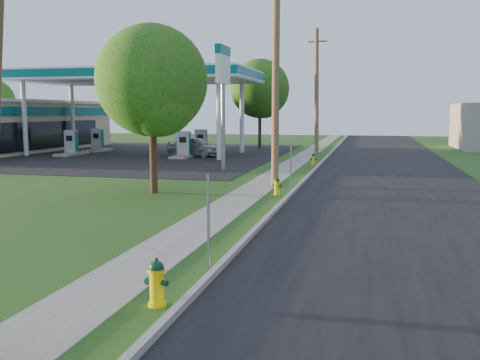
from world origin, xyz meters
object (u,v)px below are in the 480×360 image
object	(u,v)px
fuel_pump_sw	(98,143)
hydrant_mid	(277,186)
fuel_pump_ne	(184,148)
hydrant_far	(313,159)
tree_verge	(153,85)
utility_pole_mid	(276,73)
fuel_pump_se	(201,144)
tree_lot	(261,91)
car_silver	(195,146)
utility_pole_far	(317,91)
hydrant_near	(157,283)
fuel_pump_nw	(71,146)
price_pylon	(223,72)

from	to	relation	value
fuel_pump_sw	hydrant_mid	distance (m)	26.84
fuel_pump_ne	hydrant_far	distance (m)	10.15
tree_verge	utility_pole_mid	bearing A→B (deg)	36.98
fuel_pump_se	tree_lot	world-z (taller)	tree_lot
car_silver	utility_pole_far	bearing A→B (deg)	-47.74
fuel_pump_ne	utility_pole_mid	bearing A→B (deg)	-55.60
utility_pole_far	car_silver	xyz separation A→B (m)	(-8.46, -3.81, -4.06)
hydrant_mid	hydrant_near	bearing A→B (deg)	-89.51
utility_pole_mid	hydrant_near	bearing A→B (deg)	-87.61
utility_pole_far	tree_lot	xyz separation A→B (m)	(-5.48, 5.73, 0.30)
hydrant_mid	fuel_pump_ne	bearing A→B (deg)	121.27
fuel_pump_sw	tree_verge	distance (m)	24.65
fuel_pump_sw	tree_verge	xyz separation A→B (m)	(13.58, -20.25, 3.60)
fuel_pump_nw	car_silver	world-z (taller)	fuel_pump_nw
hydrant_near	hydrant_mid	distance (m)	12.55
tree_lot	tree_verge	bearing A→B (deg)	-87.53
utility_pole_mid	fuel_pump_sw	xyz separation A→B (m)	(-17.90, 17.00, -4.23)
tree_verge	hydrant_near	bearing A→B (deg)	-67.28
tree_verge	hydrant_far	xyz separation A→B (m)	(5.01, 12.94, -3.95)
fuel_pump_nw	hydrant_mid	xyz separation A→B (m)	(18.42, -15.51, -0.37)
utility_pole_mid	utility_pole_far	bearing A→B (deg)	90.00
fuel_pump_nw	tree_verge	world-z (taller)	tree_verge
fuel_pump_nw	fuel_pump_sw	size ratio (longest dim) A/B	1.00
car_silver	utility_pole_mid	bearing A→B (deg)	-131.17
fuel_pump_sw	hydrant_near	xyz separation A→B (m)	(18.53, -32.06, -0.32)
tree_verge	fuel_pump_se	bearing A→B (deg)	102.75
utility_pole_mid	fuel_pump_sw	distance (m)	25.05
car_silver	tree_lot	bearing A→B (deg)	0.66
price_pylon	fuel_pump_nw	bearing A→B (deg)	151.82
fuel_pump_se	price_pylon	distance (m)	13.40
fuel_pump_nw	fuel_pump_sw	xyz separation A→B (m)	(0.00, 4.00, 0.00)
fuel_pump_sw	tree_verge	bearing A→B (deg)	-56.15
utility_pole_mid	fuel_pump_sw	bearing A→B (deg)	136.48
hydrant_near	fuel_pump_ne	bearing A→B (deg)	108.76
price_pylon	tree_lot	distance (m)	18.30
utility_pole_mid	hydrant_mid	bearing A→B (deg)	-78.26
utility_pole_far	tree_lot	bearing A→B (deg)	133.73
tree_verge	hydrant_far	size ratio (longest dim) A/B	8.94
fuel_pump_nw	car_silver	xyz separation A→B (m)	(9.44, 1.19, 0.02)
utility_pole_far	hydrant_far	world-z (taller)	utility_pole_far
fuel_pump_nw	fuel_pump_se	xyz separation A→B (m)	(9.00, 4.00, 0.00)
tree_verge	car_silver	distance (m)	18.28
fuel_pump_nw	hydrant_near	bearing A→B (deg)	-56.56
utility_pole_far	hydrant_near	bearing A→B (deg)	-88.91
hydrant_near	tree_lot	bearing A→B (deg)	98.95
fuel_pump_nw	tree_lot	distance (m)	16.99
fuel_pump_se	tree_verge	world-z (taller)	tree_verge
utility_pole_mid	hydrant_far	xyz separation A→B (m)	(0.69, 9.69, -4.59)
utility_pole_mid	car_silver	distance (m)	17.05
utility_pole_far	hydrant_far	distance (m)	9.45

